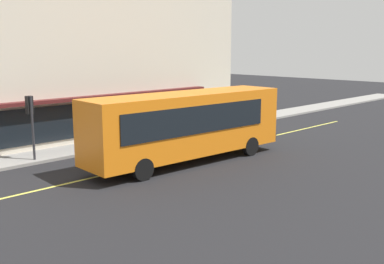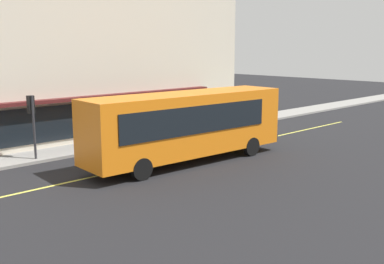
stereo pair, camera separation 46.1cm
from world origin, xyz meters
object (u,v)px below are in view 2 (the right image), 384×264
traffic_light (32,112)px  car_yellow (230,123)px  bus (188,123)px  pedestrian_by_curb (136,123)px

traffic_light → car_yellow: (12.58, -2.02, -1.79)m
bus → car_yellow: size_ratio=2.58×
pedestrian_by_curb → car_yellow: bearing=-19.2°
bus → car_yellow: bus is taller
traffic_light → pedestrian_by_curb: bearing=1.0°
car_yellow → pedestrian_by_curb: pedestrian_by_curb is taller
traffic_light → pedestrian_by_curb: traffic_light is taller
bus → traffic_light: bus is taller
bus → car_yellow: 7.96m
traffic_light → car_yellow: traffic_light is taller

